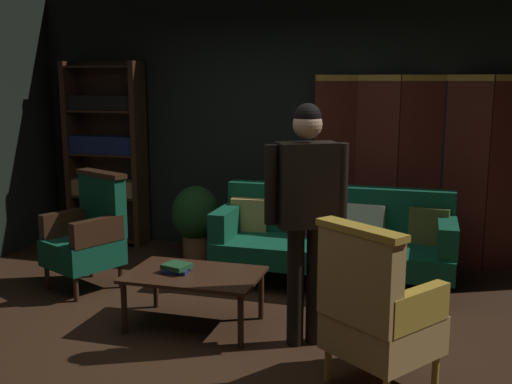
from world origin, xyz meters
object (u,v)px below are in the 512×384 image
bookshelf (107,151)px  armchair_wing_left (88,234)px  velvet_couch (334,236)px  book_green_cloth (177,266)px  folding_screen (420,168)px  coffee_table (194,279)px  standing_figure (306,203)px  book_navy_cloth (177,270)px  potted_plant (196,218)px  armchair_gilt_accent (376,311)px

bookshelf → armchair_wing_left: size_ratio=1.97×
velvet_couch → armchair_wing_left: bearing=-162.0°
armchair_wing_left → book_green_cloth: (1.10, -0.58, -0.02)m
folding_screen → armchair_wing_left: size_ratio=2.04×
coffee_table → folding_screen: bearing=53.2°
standing_figure → book_navy_cloth: standing_figure is taller
standing_figure → book_navy_cloth: 1.16m
standing_figure → book_navy_cloth: bearing=176.5°
armchair_wing_left → standing_figure: bearing=-17.0°
potted_plant → book_green_cloth: potted_plant is taller
book_green_cloth → coffee_table: bearing=5.0°
armchair_gilt_accent → standing_figure: standing_figure is taller
coffee_table → standing_figure: 1.08m
bookshelf → book_green_cloth: 2.70m
armchair_wing_left → book_green_cloth: 1.25m
velvet_couch → standing_figure: standing_figure is taller
folding_screen → book_green_cloth: 2.79m
potted_plant → coffee_table: bearing=-69.0°
standing_figure → potted_plant: size_ratio=2.17×
armchair_gilt_accent → book_green_cloth: (-1.53, 0.56, -0.02)m
velvet_couch → potted_plant: bearing=167.4°
coffee_table → velvet_couch: bearing=55.5°
bookshelf → armchair_wing_left: 1.65m
folding_screen → book_green_cloth: folding_screen is taller
armchair_wing_left → standing_figure: 2.27m
folding_screen → velvet_couch: (-0.72, -0.86, -0.53)m
folding_screen → bookshelf: size_ratio=1.03×
potted_plant → book_navy_cloth: 1.66m
standing_figure → potted_plant: standing_figure is taller
velvet_couch → book_green_cloth: bearing=-128.3°
book_navy_cloth → book_green_cloth: book_green_cloth is taller
book_green_cloth → armchair_gilt_accent: bearing=-20.2°
bookshelf → velvet_couch: (2.70, -0.74, -0.60)m
bookshelf → book_navy_cloth: bookshelf is taller
book_navy_cloth → bookshelf: bearing=130.3°
standing_figure → book_navy_cloth: (-1.00, 0.06, -0.59)m
coffee_table → standing_figure: (0.86, -0.07, 0.65)m
bookshelf → velvet_couch: 2.86m
bookshelf → armchair_gilt_accent: bearing=-38.5°
coffee_table → book_green_cloth: size_ratio=5.35×
bookshelf → standing_figure: bookshelf is taller
armchair_wing_left → book_green_cloth: armchair_wing_left is taller
potted_plant → book_green_cloth: size_ratio=4.21×
armchair_gilt_accent → armchair_wing_left: (-2.64, 1.15, 0.00)m
potted_plant → armchair_gilt_accent: bearing=-47.1°
folding_screen → book_navy_cloth: 2.79m
folding_screen → book_navy_cloth: bearing=-128.9°
book_navy_cloth → book_green_cloth: bearing=0.0°
armchair_gilt_accent → potted_plant: bearing=132.9°
book_green_cloth → bookshelf: bearing=130.3°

